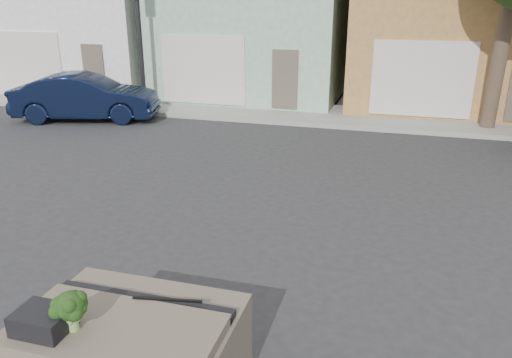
% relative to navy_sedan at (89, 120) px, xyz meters
% --- Properties ---
extents(ground_plane, '(120.00, 120.00, 0.00)m').
position_rel_navy_sedan_xyz_m(ground_plane, '(7.77, -7.94, 0.00)').
color(ground_plane, '#303033').
rests_on(ground_plane, ground).
extents(sidewalk, '(40.00, 3.00, 0.15)m').
position_rel_navy_sedan_xyz_m(sidewalk, '(7.77, 2.56, 0.07)').
color(sidewalk, gray).
rests_on(sidewalk, ground).
extents(townhouse_white, '(7.20, 8.20, 7.55)m').
position_rel_navy_sedan_xyz_m(townhouse_white, '(-3.23, 6.56, 3.77)').
color(townhouse_white, white).
rests_on(townhouse_white, ground).
extents(townhouse_mint, '(7.20, 8.20, 7.55)m').
position_rel_navy_sedan_xyz_m(townhouse_mint, '(4.27, 6.56, 3.77)').
color(townhouse_mint, '#98BF9F').
rests_on(townhouse_mint, ground).
extents(townhouse_tan, '(7.20, 8.20, 7.55)m').
position_rel_navy_sedan_xyz_m(townhouse_tan, '(11.77, 6.56, 3.77)').
color(townhouse_tan, '#B17E45').
rests_on(townhouse_tan, ground).
extents(navy_sedan, '(4.95, 2.86, 1.54)m').
position_rel_navy_sedan_xyz_m(navy_sedan, '(0.00, 0.00, 0.00)').
color(navy_sedan, black).
rests_on(navy_sedan, ground).
extents(traffic_signal, '(0.40, 0.40, 5.10)m').
position_rel_navy_sedan_xyz_m(traffic_signal, '(1.27, 1.56, 2.55)').
color(traffic_signal, black).
rests_on(traffic_signal, ground).
extents(instrument_hump, '(0.48, 0.38, 0.20)m').
position_rel_navy_sedan_xyz_m(instrument_hump, '(7.19, -11.29, 1.22)').
color(instrument_hump, black).
rests_on(instrument_hump, car_dashboard).
extents(wiper_arm, '(0.69, 0.15, 0.02)m').
position_rel_navy_sedan_xyz_m(wiper_arm, '(8.05, -10.56, 1.13)').
color(wiper_arm, black).
rests_on(wiper_arm, car_dashboard).
extents(broccoli, '(0.44, 0.44, 0.40)m').
position_rel_navy_sedan_xyz_m(broccoli, '(7.44, -11.21, 1.32)').
color(broccoli, black).
rests_on(broccoli, car_dashboard).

